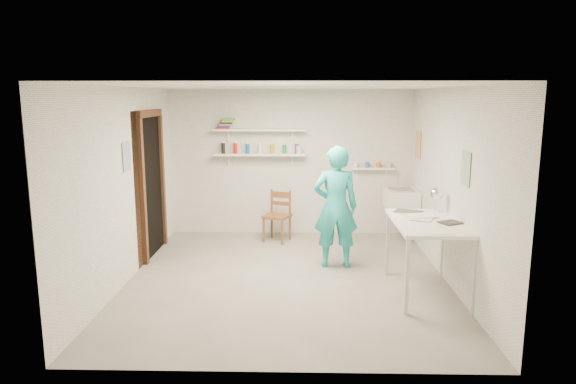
{
  "coord_description": "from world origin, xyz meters",
  "views": [
    {
      "loc": [
        0.16,
        -6.21,
        2.28
      ],
      "look_at": [
        0.0,
        0.4,
        1.05
      ],
      "focal_mm": 32.0,
      "sensor_mm": 36.0,
      "label": 1
    }
  ],
  "objects_px": {
    "wall_clock": "(336,184)",
    "belfast_sink": "(402,199)",
    "desk_lamp": "(437,194)",
    "wooden_chair": "(277,216)",
    "man": "(336,207)",
    "work_table": "(427,257)"
  },
  "relations": [
    {
      "from": "desk_lamp",
      "to": "wooden_chair",
      "type": "bearing_deg",
      "value": 141.49
    },
    {
      "from": "belfast_sink",
      "to": "desk_lamp",
      "type": "bearing_deg",
      "value": -86.24
    },
    {
      "from": "wall_clock",
      "to": "wooden_chair",
      "type": "distance_m",
      "value": 1.48
    },
    {
      "from": "man",
      "to": "wooden_chair",
      "type": "distance_m",
      "value": 1.54
    },
    {
      "from": "man",
      "to": "work_table",
      "type": "xyz_separation_m",
      "value": [
        1.0,
        -0.95,
        -0.39
      ]
    },
    {
      "from": "desk_lamp",
      "to": "belfast_sink",
      "type": "bearing_deg",
      "value": 93.76
    },
    {
      "from": "belfast_sink",
      "to": "work_table",
      "type": "bearing_deg",
      "value": -92.94
    },
    {
      "from": "man",
      "to": "work_table",
      "type": "distance_m",
      "value": 1.44
    },
    {
      "from": "belfast_sink",
      "to": "wall_clock",
      "type": "distance_m",
      "value": 1.52
    },
    {
      "from": "wooden_chair",
      "to": "belfast_sink",
      "type": "bearing_deg",
      "value": 21.14
    },
    {
      "from": "man",
      "to": "wall_clock",
      "type": "bearing_deg",
      "value": -95.01
    },
    {
      "from": "wooden_chair",
      "to": "work_table",
      "type": "xyz_separation_m",
      "value": [
        1.85,
        -2.17,
        0.03
      ]
    },
    {
      "from": "belfast_sink",
      "to": "desk_lamp",
      "type": "height_order",
      "value": "desk_lamp"
    },
    {
      "from": "wall_clock",
      "to": "desk_lamp",
      "type": "distance_m",
      "value": 1.37
    },
    {
      "from": "wooden_chair",
      "to": "work_table",
      "type": "bearing_deg",
      "value": -27.54
    },
    {
      "from": "belfast_sink",
      "to": "wooden_chair",
      "type": "xyz_separation_m",
      "value": [
        -1.96,
        0.03,
        -0.29
      ]
    },
    {
      "from": "man",
      "to": "desk_lamp",
      "type": "xyz_separation_m",
      "value": [
        1.22,
        -0.43,
        0.27
      ]
    },
    {
      "from": "wooden_chair",
      "to": "man",
      "type": "bearing_deg",
      "value": -33.15
    },
    {
      "from": "wall_clock",
      "to": "work_table",
      "type": "bearing_deg",
      "value": -52.24
    },
    {
      "from": "wall_clock",
      "to": "belfast_sink",
      "type": "bearing_deg",
      "value": 38.62
    },
    {
      "from": "work_table",
      "to": "desk_lamp",
      "type": "xyz_separation_m",
      "value": [
        0.22,
        0.52,
        0.66
      ]
    },
    {
      "from": "belfast_sink",
      "to": "wooden_chair",
      "type": "height_order",
      "value": "belfast_sink"
    }
  ]
}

